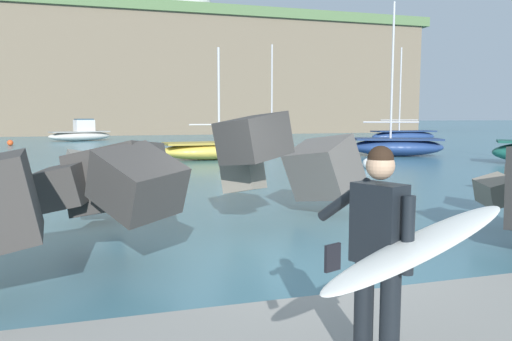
# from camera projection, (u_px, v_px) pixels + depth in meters

# --- Properties ---
(ground_plane) EXTENTS (400.00, 400.00, 0.00)m
(ground_plane) POSITION_uv_depth(u_px,v_px,m) (286.00, 267.00, 7.45)
(ground_plane) COLOR #42707F
(breakwater_jetty) EXTENTS (32.21, 7.03, 2.33)m
(breakwater_jetty) POSITION_uv_depth(u_px,v_px,m) (406.00, 174.00, 9.81)
(breakwater_jetty) COLOR #3D3A38
(breakwater_jetty) RESTS_ON ground
(surfer_with_board) EXTENTS (2.07, 1.45, 1.78)m
(surfer_with_board) POSITION_uv_depth(u_px,v_px,m) (393.00, 248.00, 3.66)
(surfer_with_board) COLOR black
(surfer_with_board) RESTS_ON walkway_path
(boat_near_left) EXTENTS (5.32, 2.35, 5.65)m
(boat_near_left) POSITION_uv_depth(u_px,v_px,m) (212.00, 150.00, 25.77)
(boat_near_left) COLOR #EAC64C
(boat_near_left) RESTS_ON ground
(boat_near_centre) EXTENTS (5.88, 2.00, 7.87)m
(boat_near_centre) POSITION_uv_depth(u_px,v_px,m) (403.00, 136.00, 42.64)
(boat_near_centre) COLOR navy
(boat_near_centre) RESTS_ON ground
(boat_near_right) EXTENTS (3.62, 4.73, 7.68)m
(boat_near_right) POSITION_uv_depth(u_px,v_px,m) (272.00, 136.00, 39.84)
(boat_near_right) COLOR white
(boat_near_right) RESTS_ON ground
(boat_mid_right) EXTENTS (5.45, 3.83, 8.38)m
(boat_mid_right) POSITION_uv_depth(u_px,v_px,m) (397.00, 146.00, 28.06)
(boat_mid_right) COLOR navy
(boat_mid_right) RESTS_ON ground
(boat_far_right) EXTENTS (5.69, 3.50, 1.98)m
(boat_far_right) POSITION_uv_depth(u_px,v_px,m) (81.00, 134.00, 44.70)
(boat_far_right) COLOR beige
(boat_far_right) RESTS_ON ground
(mooring_buoy_inner) EXTENTS (0.44, 0.44, 0.44)m
(mooring_buoy_inner) POSITION_uv_depth(u_px,v_px,m) (10.00, 143.00, 37.65)
(mooring_buoy_inner) COLOR #E54C1E
(mooring_buoy_inner) RESTS_ON ground
(mooring_buoy_outer) EXTENTS (0.44, 0.44, 0.44)m
(mooring_buoy_outer) POSITION_uv_depth(u_px,v_px,m) (368.00, 163.00, 21.39)
(mooring_buoy_outer) COLOR silver
(mooring_buoy_outer) RESTS_ON ground
(headland_bluff) EXTENTS (100.63, 33.18, 15.27)m
(headland_bluff) POSITION_uv_depth(u_px,v_px,m) (38.00, 76.00, 68.90)
(headland_bluff) COLOR #756651
(headland_bluff) RESTS_ON ground
(radar_dome) EXTENTS (6.42, 6.42, 8.57)m
(radar_dome) POSITION_uv_depth(u_px,v_px,m) (190.00, 4.00, 79.32)
(radar_dome) COLOR silver
(radar_dome) RESTS_ON headland_bluff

